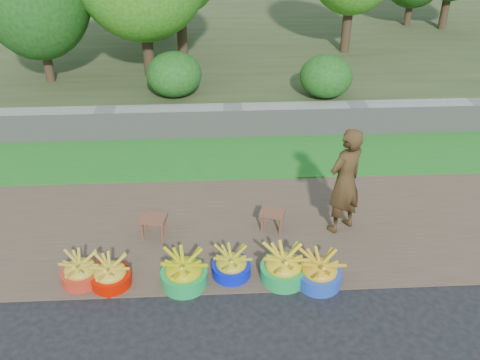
{
  "coord_description": "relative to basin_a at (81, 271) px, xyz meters",
  "views": [
    {
      "loc": [
        -0.32,
        -4.58,
        4.35
      ],
      "look_at": [
        -0.02,
        1.3,
        0.75
      ],
      "focal_mm": 40.0,
      "sensor_mm": 36.0,
      "label": 1
    }
  ],
  "objects": [
    {
      "name": "ground_plane",
      "position": [
        1.95,
        -0.31,
        -0.16
      ],
      "size": [
        120.0,
        120.0,
        0.0
      ],
      "primitive_type": "plane",
      "color": "black",
      "rests_on": "ground"
    },
    {
      "name": "dirt_shoulder",
      "position": [
        1.95,
        0.94,
        -0.15
      ],
      "size": [
        80.0,
        2.5,
        0.02
      ],
      "primitive_type": "cube",
      "color": "brown",
      "rests_on": "ground"
    },
    {
      "name": "grass_verge",
      "position": [
        1.95,
        2.94,
        -0.14
      ],
      "size": [
        80.0,
        1.5,
        0.04
      ],
      "primitive_type": "cube",
      "color": "#21701E",
      "rests_on": "ground"
    },
    {
      "name": "retaining_wall",
      "position": [
        1.95,
        3.79,
        0.12
      ],
      "size": [
        80.0,
        0.35,
        0.55
      ],
      "primitive_type": "cube",
      "color": "gray",
      "rests_on": "ground"
    },
    {
      "name": "earth_bank",
      "position": [
        1.95,
        8.69,
        0.09
      ],
      "size": [
        80.0,
        10.0,
        0.5
      ],
      "primitive_type": "cube",
      "color": "#394623",
      "rests_on": "ground"
    },
    {
      "name": "basin_a",
      "position": [
        0.0,
        0.0,
        0.0
      ],
      "size": [
        0.48,
        0.48,
        0.35
      ],
      "color": "#B62E1A",
      "rests_on": "ground"
    },
    {
      "name": "basin_b",
      "position": [
        0.36,
        -0.08,
        -0.0
      ],
      "size": [
        0.47,
        0.47,
        0.35
      ],
      "color": "#C91000",
      "rests_on": "ground"
    },
    {
      "name": "basin_c",
      "position": [
        1.22,
        -0.11,
        0.02
      ],
      "size": [
        0.55,
        0.55,
        0.41
      ],
      "color": "green",
      "rests_on": "ground"
    },
    {
      "name": "basin_d",
      "position": [
        1.77,
        0.02,
        -0.0
      ],
      "size": [
        0.47,
        0.47,
        0.35
      ],
      "color": "#0716DB",
      "rests_on": "ground"
    },
    {
      "name": "basin_e",
      "position": [
        2.39,
        -0.08,
        0.03
      ],
      "size": [
        0.55,
        0.55,
        0.41
      ],
      "color": "green",
      "rests_on": "ground"
    },
    {
      "name": "basin_f",
      "position": [
        2.8,
        -0.18,
        0.02
      ],
      "size": [
        0.53,
        0.53,
        0.39
      ],
      "color": "#1E44B4",
      "rests_on": "ground"
    },
    {
      "name": "stool_left",
      "position": [
        0.78,
        0.83,
        0.11
      ],
      "size": [
        0.39,
        0.32,
        0.31
      ],
      "rotation": [
        0.0,
        0.0,
        -0.18
      ],
      "color": "brown",
      "rests_on": "dirt_shoulder"
    },
    {
      "name": "stool_right",
      "position": [
        2.36,
        0.9,
        0.09
      ],
      "size": [
        0.38,
        0.33,
        0.28
      ],
      "rotation": [
        0.0,
        0.0,
        -0.29
      ],
      "color": "brown",
      "rests_on": "dirt_shoulder"
    },
    {
      "name": "vendor_woman",
      "position": [
        3.27,
        0.87,
        0.6
      ],
      "size": [
        0.65,
        0.59,
        1.48
      ],
      "primitive_type": "imported",
      "rotation": [
        0.0,
        0.0,
        3.71
      ],
      "color": "black",
      "rests_on": "dirt_shoulder"
    }
  ]
}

